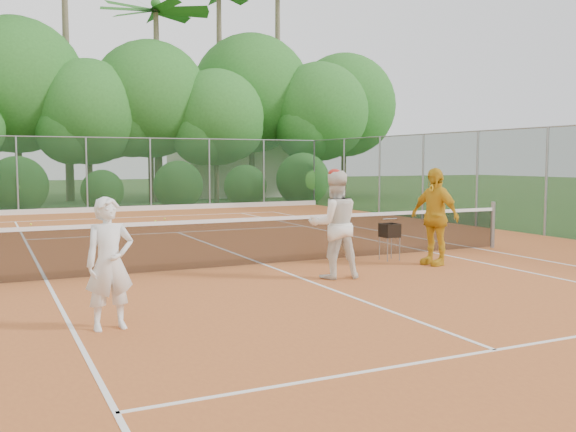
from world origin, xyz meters
The scene contains 14 objects.
ground centered at (0.00, 0.00, 0.00)m, with size 120.00×120.00×0.00m, color #284819.
clay_court centered at (0.00, 0.00, 0.01)m, with size 18.00×36.00×0.02m, color #B45D29.
club_building centered at (9.00, 24.00, 1.50)m, with size 8.00×5.00×3.00m, color beige.
tennis_net centered at (0.00, 0.00, 0.53)m, with size 11.97×0.10×1.10m.
player_white centered at (-3.67, -3.67, 0.84)m, with size 0.60×0.39×1.64m, color white.
player_center_grp centered at (0.55, -1.83, 0.98)m, with size 1.04×0.88×1.94m.
player_yellow centered at (3.07, -1.41, 0.99)m, with size 1.14×0.47×1.94m, color gold.
ball_hopper centered at (2.60, -0.55, 0.63)m, with size 0.34×0.34×0.77m.
stray_ball_a centered at (-3.71, 10.41, 0.05)m, with size 0.07×0.07×0.07m, color yellow.
stray_ball_b centered at (0.68, 10.49, 0.05)m, with size 0.07×0.07×0.07m, color #BFD431.
stray_ball_c centered at (0.19, 9.83, 0.05)m, with size 0.07×0.07×0.07m, color #CBDD33.
court_markings centered at (0.00, 0.00, 0.02)m, with size 11.03×23.83×0.01m.
fence_back centered at (0.00, 15.00, 1.52)m, with size 18.07×0.07×3.00m.
tropical_treeline centered at (1.43, 20.22, 5.11)m, with size 32.10×8.49×15.03m.
Camera 1 is at (-5.03, -11.66, 2.11)m, focal length 40.00 mm.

